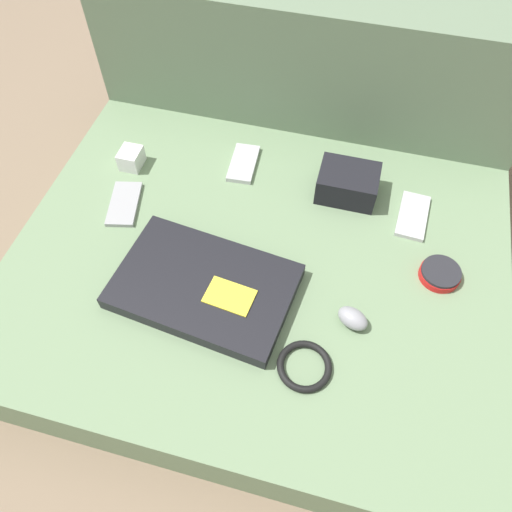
% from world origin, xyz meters
% --- Properties ---
extents(ground_plane, '(8.00, 8.00, 0.00)m').
position_xyz_m(ground_plane, '(0.00, 0.00, 0.00)').
color(ground_plane, '#7A6651').
extents(couch_seat, '(1.01, 0.80, 0.15)m').
position_xyz_m(couch_seat, '(0.00, 0.00, 0.07)').
color(couch_seat, slate).
rests_on(couch_seat, ground_plane).
extents(couch_backrest, '(1.01, 0.20, 0.45)m').
position_xyz_m(couch_backrest, '(0.00, 0.50, 0.23)').
color(couch_backrest, '#60755B').
rests_on(couch_backrest, ground_plane).
extents(laptop, '(0.36, 0.26, 0.03)m').
position_xyz_m(laptop, '(-0.08, -0.09, 0.16)').
color(laptop, black).
rests_on(laptop, couch_seat).
extents(computer_mouse, '(0.07, 0.06, 0.03)m').
position_xyz_m(computer_mouse, '(0.21, -0.09, 0.16)').
color(computer_mouse, gray).
rests_on(computer_mouse, couch_seat).
extents(speaker_puck, '(0.08, 0.08, 0.02)m').
position_xyz_m(speaker_puck, '(0.36, 0.06, 0.16)').
color(speaker_puck, red).
rests_on(speaker_puck, couch_seat).
extents(phone_silver, '(0.07, 0.13, 0.01)m').
position_xyz_m(phone_silver, '(0.30, 0.20, 0.15)').
color(phone_silver, '#B7B7BC').
rests_on(phone_silver, couch_seat).
extents(phone_black, '(0.07, 0.12, 0.01)m').
position_xyz_m(phone_black, '(-0.10, 0.26, 0.15)').
color(phone_black, '#B7B7BC').
rests_on(phone_black, couch_seat).
extents(phone_small, '(0.09, 0.13, 0.01)m').
position_xyz_m(phone_small, '(-0.32, 0.07, 0.15)').
color(phone_small, '#99999E').
rests_on(phone_small, couch_seat).
extents(camera_pouch, '(0.13, 0.10, 0.07)m').
position_xyz_m(camera_pouch, '(0.15, 0.23, 0.18)').
color(camera_pouch, black).
rests_on(camera_pouch, couch_seat).
extents(charger_brick, '(0.05, 0.05, 0.04)m').
position_xyz_m(charger_brick, '(-0.35, 0.19, 0.17)').
color(charger_brick, silver).
rests_on(charger_brick, couch_seat).
extents(cable_coil, '(0.10, 0.10, 0.01)m').
position_xyz_m(cable_coil, '(0.14, -0.20, 0.15)').
color(cable_coil, black).
rests_on(cable_coil, couch_seat).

